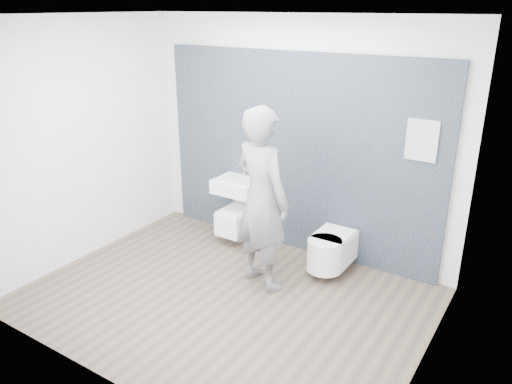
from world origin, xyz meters
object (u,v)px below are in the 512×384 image
Objects in this scene: visitor at (262,199)px; washbasin at (238,186)px; toilet_rounded at (330,250)px; toilet_square at (237,219)px.

washbasin is at bearing -25.74° from visitor.
washbasin is 0.84× the size of toilet_rounded.
washbasin is 0.29× the size of visitor.
toilet_square is 0.91× the size of toilet_rounded.
visitor reaches higher than toilet_rounded.
washbasin reaches higher than toilet_rounded.
washbasin reaches higher than toilet_square.
visitor is (0.82, -0.71, 0.68)m from toilet_square.
toilet_square is at bearing -90.00° from washbasin.
toilet_rounded is at bearing -4.12° from toilet_square.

